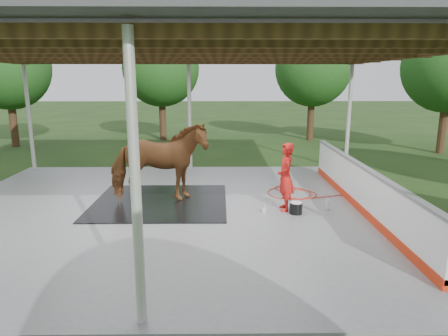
{
  "coord_description": "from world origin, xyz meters",
  "views": [
    {
      "loc": [
        1.07,
        -9.58,
        3.29
      ],
      "look_at": [
        1.18,
        0.44,
        1.03
      ],
      "focal_mm": 32.0,
      "sensor_mm": 36.0,
      "label": 1
    }
  ],
  "objects_px": {
    "horse": "(159,163)",
    "dasher_board": "(361,189)",
    "handler": "(286,177)",
    "wash_bucket": "(296,208)"
  },
  "relations": [
    {
      "from": "dasher_board",
      "to": "horse",
      "type": "relative_size",
      "value": 3.2
    },
    {
      "from": "dasher_board",
      "to": "horse",
      "type": "xyz_separation_m",
      "value": [
        -5.12,
        0.66,
        0.54
      ]
    },
    {
      "from": "horse",
      "to": "handler",
      "type": "relative_size",
      "value": 1.47
    },
    {
      "from": "handler",
      "to": "wash_bucket",
      "type": "xyz_separation_m",
      "value": [
        0.23,
        -0.3,
        -0.7
      ]
    },
    {
      "from": "dasher_board",
      "to": "wash_bucket",
      "type": "distance_m",
      "value": 1.74
    },
    {
      "from": "horse",
      "to": "dasher_board",
      "type": "bearing_deg",
      "value": -108.02
    },
    {
      "from": "horse",
      "to": "handler",
      "type": "height_order",
      "value": "horse"
    },
    {
      "from": "dasher_board",
      "to": "handler",
      "type": "bearing_deg",
      "value": -179.92
    },
    {
      "from": "horse",
      "to": "wash_bucket",
      "type": "xyz_separation_m",
      "value": [
        3.46,
        -0.96,
        -0.93
      ]
    },
    {
      "from": "handler",
      "to": "wash_bucket",
      "type": "height_order",
      "value": "handler"
    }
  ]
}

